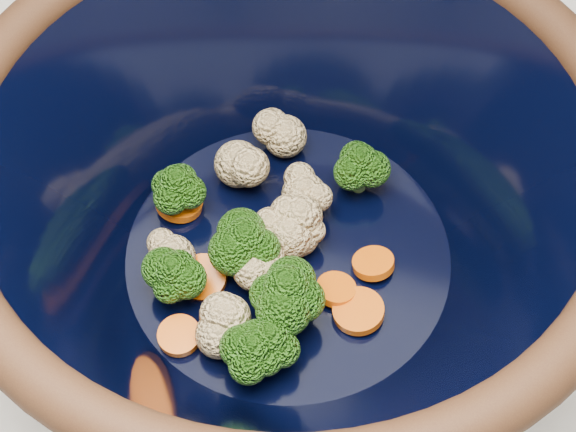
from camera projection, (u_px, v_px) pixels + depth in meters
The scene contains 2 objects.
mixing_bowl at pixel (288, 200), 0.49m from camera, with size 0.41×0.41×0.17m.
vegetable_pile at pixel (260, 244), 0.51m from camera, with size 0.17×0.20×0.05m.
Camera 1 is at (0.10, -0.21, 1.39)m, focal length 50.00 mm.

